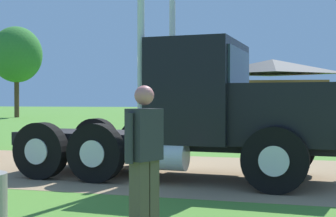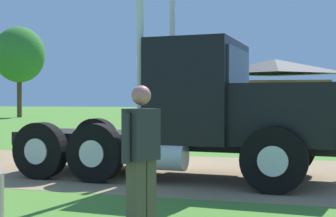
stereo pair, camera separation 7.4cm
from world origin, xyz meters
TOP-DOWN VIEW (x-y plane):
  - ground_plane at (0.00, 0.00)m, footprint 200.00×200.00m
  - dirt_track at (0.00, 0.00)m, footprint 120.00×5.84m
  - truck_foreground_white at (1.97, -0.82)m, footprint 6.95×3.04m
  - visitor_walking_mid at (1.98, -5.01)m, footprint 0.41×0.55m
  - shed_building at (1.34, 29.75)m, footprint 9.05×6.45m
  - tree_left at (-21.99, 29.36)m, footprint 4.73×4.73m
  - tree_mid at (-7.47, 41.76)m, footprint 3.88×3.88m

SIDE VIEW (x-z plane):
  - ground_plane at x=0.00m, z-range 0.00..0.00m
  - dirt_track at x=0.00m, z-range 0.00..0.01m
  - visitor_walking_mid at x=1.98m, z-range 0.07..1.84m
  - truck_foreground_white at x=1.97m, z-range -0.62..3.24m
  - shed_building at x=1.34m, z-range -0.08..4.83m
  - tree_mid at x=-7.47m, z-range 1.12..7.67m
  - tree_left at x=-21.99m, z-range 1.60..10.06m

